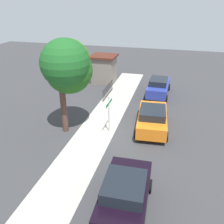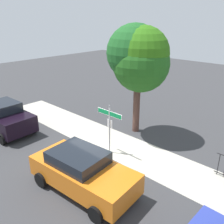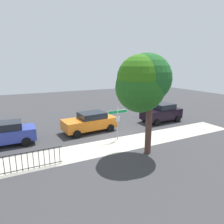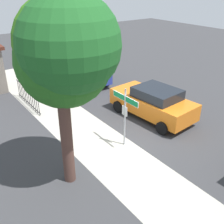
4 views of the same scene
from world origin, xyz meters
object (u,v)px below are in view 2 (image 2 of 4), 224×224
Objects in this scene: car_black at (5,117)px; car_orange at (83,171)px; street_sign at (109,121)px; shade_tree at (140,58)px.

car_black is 0.88× the size of car_orange.
car_black is at bearing -158.78° from street_sign.
street_sign is 3.84m from shade_tree.
car_black is at bearing -139.91° from shade_tree.
car_black reaches higher than car_orange.
car_orange is at bearing -67.41° from street_sign.
street_sign is at bearing -84.27° from shade_tree.
shade_tree is 1.56× the size of car_black.
shade_tree is (-0.27, 2.68, 2.75)m from street_sign.
street_sign is 6.92m from car_black.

